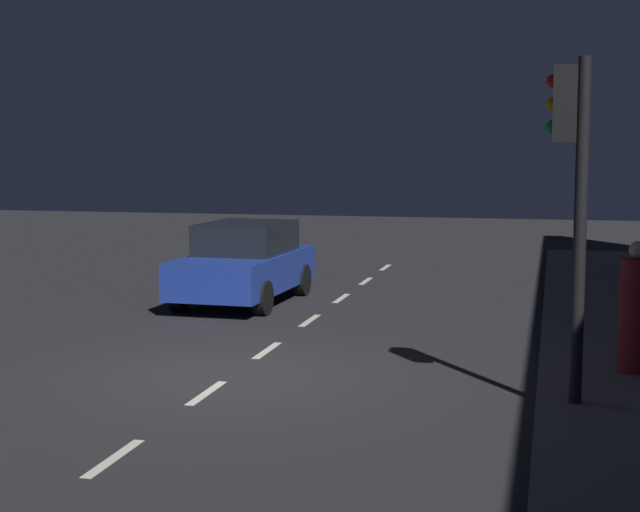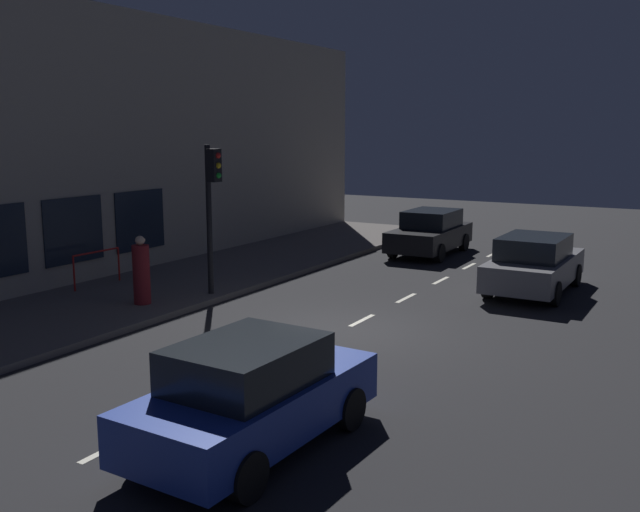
% 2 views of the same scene
% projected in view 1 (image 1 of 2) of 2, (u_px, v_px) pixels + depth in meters
% --- Properties ---
extents(ground_plane, '(60.00, 60.00, 0.00)m').
position_uv_depth(ground_plane, '(233.00, 375.00, 12.92)').
color(ground_plane, '#232326').
extents(lane_centre_line, '(0.12, 27.20, 0.01)m').
position_uv_depth(lane_centre_line, '(207.00, 393.00, 11.95)').
color(lane_centre_line, beige).
rests_on(lane_centre_line, ground).
extents(traffic_light, '(0.49, 0.32, 3.89)m').
position_uv_depth(traffic_light, '(572.00, 169.00, 10.68)').
color(traffic_light, black).
rests_on(traffic_light, sidewalk).
extents(parked_car_1, '(1.97, 4.06, 1.58)m').
position_uv_depth(parked_car_1, '(245.00, 263.00, 18.87)').
color(parked_car_1, '#1E389E').
rests_on(parked_car_1, ground).
extents(pedestrian_0, '(0.49, 0.49, 1.71)m').
position_uv_depth(pedestrian_0, '(636.00, 313.00, 12.36)').
color(pedestrian_0, maroon).
rests_on(pedestrian_0, sidewalk).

